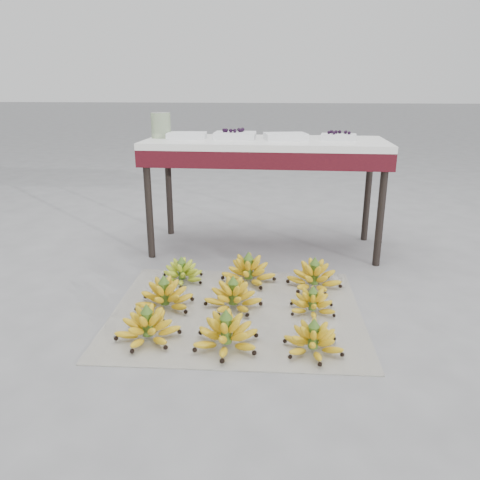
# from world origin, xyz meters

# --- Properties ---
(ground) EXTENTS (60.00, 60.00, 0.00)m
(ground) POSITION_xyz_m (0.00, 0.00, 0.00)
(ground) COLOR slate
(ground) RESTS_ON ground
(newspaper_mat) EXTENTS (1.29, 1.10, 0.01)m
(newspaper_mat) POSITION_xyz_m (-0.06, -0.03, 0.00)
(newspaper_mat) COLOR white
(newspaper_mat) RESTS_ON ground
(bunch_front_left) EXTENTS (0.29, 0.29, 0.18)m
(bunch_front_left) POSITION_xyz_m (-0.43, -0.35, 0.07)
(bunch_front_left) COLOR yellow
(bunch_front_left) RESTS_ON newspaper_mat
(bunch_front_center) EXTENTS (0.39, 0.39, 0.18)m
(bunch_front_center) POSITION_xyz_m (-0.07, -0.38, 0.07)
(bunch_front_center) COLOR yellow
(bunch_front_center) RESTS_ON newspaper_mat
(bunch_front_right) EXTENTS (0.32, 0.32, 0.16)m
(bunch_front_right) POSITION_xyz_m (0.31, -0.38, 0.06)
(bunch_front_right) COLOR yellow
(bunch_front_right) RESTS_ON newspaper_mat
(bunch_mid_left) EXTENTS (0.35, 0.35, 0.18)m
(bunch_mid_left) POSITION_xyz_m (-0.43, -0.04, 0.07)
(bunch_mid_left) COLOR yellow
(bunch_mid_left) RESTS_ON newspaper_mat
(bunch_mid_center) EXTENTS (0.33, 0.33, 0.18)m
(bunch_mid_center) POSITION_xyz_m (-0.08, 0.00, 0.07)
(bunch_mid_center) COLOR yellow
(bunch_mid_center) RESTS_ON newspaper_mat
(bunch_mid_right) EXTENTS (0.27, 0.27, 0.15)m
(bunch_mid_right) POSITION_xyz_m (0.32, -0.01, 0.06)
(bunch_mid_right) COLOR yellow
(bunch_mid_right) RESTS_ON newspaper_mat
(bunch_back_left) EXTENTS (0.34, 0.34, 0.16)m
(bunch_back_left) POSITION_xyz_m (-0.42, 0.30, 0.06)
(bunch_back_left) COLOR #87A522
(bunch_back_left) RESTS_ON newspaper_mat
(bunch_back_center) EXTENTS (0.31, 0.31, 0.19)m
(bunch_back_center) POSITION_xyz_m (-0.03, 0.34, 0.07)
(bunch_back_center) COLOR yellow
(bunch_back_center) RESTS_ON newspaper_mat
(bunch_back_right) EXTENTS (0.39, 0.39, 0.18)m
(bunch_back_right) POSITION_xyz_m (0.34, 0.30, 0.07)
(bunch_back_right) COLOR yellow
(bunch_back_right) RESTS_ON newspaper_mat
(vendor_table) EXTENTS (1.58, 0.63, 0.76)m
(vendor_table) POSITION_xyz_m (0.02, 0.97, 0.67)
(vendor_table) COLOR black
(vendor_table) RESTS_ON ground
(tray_far_left) EXTENTS (0.26, 0.19, 0.04)m
(tray_far_left) POSITION_xyz_m (-0.51, 0.97, 0.78)
(tray_far_left) COLOR silver
(tray_far_left) RESTS_ON vendor_table
(tray_left) EXTENTS (0.27, 0.19, 0.07)m
(tray_left) POSITION_xyz_m (-0.18, 1.00, 0.78)
(tray_left) COLOR silver
(tray_left) RESTS_ON vendor_table
(tray_right) EXTENTS (0.30, 0.25, 0.04)m
(tray_right) POSITION_xyz_m (0.15, 0.96, 0.78)
(tray_right) COLOR silver
(tray_right) RESTS_ON vendor_table
(tray_far_right) EXTENTS (0.24, 0.19, 0.06)m
(tray_far_right) POSITION_xyz_m (0.50, 1.00, 0.78)
(tray_far_right) COLOR silver
(tray_far_right) RESTS_ON vendor_table
(glass_jar) EXTENTS (0.16, 0.16, 0.17)m
(glass_jar) POSITION_xyz_m (-0.69, 1.00, 0.84)
(glass_jar) COLOR beige
(glass_jar) RESTS_ON vendor_table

